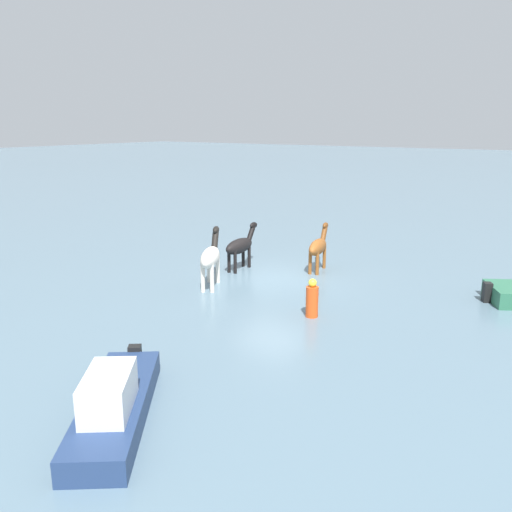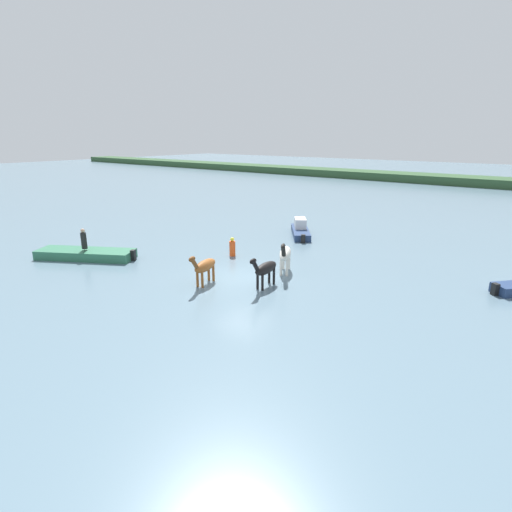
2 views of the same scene
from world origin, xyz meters
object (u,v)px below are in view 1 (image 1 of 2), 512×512
(horse_mid_herd, at_px, (318,247))
(boat_dinghy_port, at_px, (115,406))
(horse_dun_straggler, at_px, (240,246))
(horse_dark_mare, at_px, (211,257))
(buoy_channel_marker, at_px, (312,300))

(horse_mid_herd, height_order, boat_dinghy_port, horse_mid_herd)
(horse_mid_herd, xyz_separation_m, horse_dun_straggler, (2.54, 1.48, -0.00))
(horse_dark_mare, distance_m, boat_dinghy_port, 8.65)
(horse_dun_straggler, xyz_separation_m, horse_dark_mare, (-0.43, 2.34, 0.12))
(horse_dun_straggler, bearing_deg, horse_dark_mare, -173.00)
(boat_dinghy_port, bearing_deg, horse_mid_herd, 152.03)
(horse_mid_herd, height_order, horse_dun_straggler, horse_mid_herd)
(horse_mid_herd, relative_size, boat_dinghy_port, 0.56)
(horse_dun_straggler, xyz_separation_m, boat_dinghy_port, (-4.26, 10.05, -0.62))
(buoy_channel_marker, bearing_deg, horse_dark_mare, -9.43)
(horse_mid_herd, height_order, buoy_channel_marker, horse_mid_herd)
(horse_dun_straggler, distance_m, horse_dark_mare, 2.38)
(horse_dark_mare, bearing_deg, horse_mid_herd, -56.80)
(horse_dark_mare, bearing_deg, boat_dinghy_port, 178.44)
(horse_dark_mare, bearing_deg, horse_dun_straggler, -17.52)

